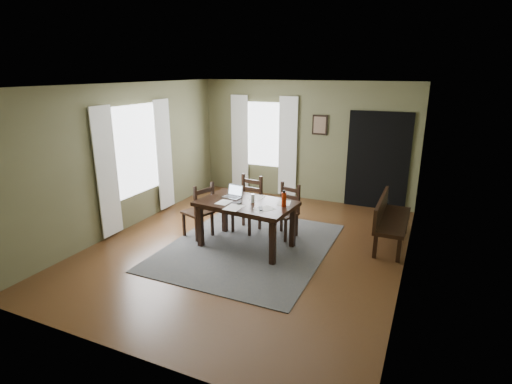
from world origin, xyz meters
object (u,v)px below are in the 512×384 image
at_px(chair_end, 199,211).
at_px(laptop, 234,194).
at_px(chair_back_left, 248,205).
at_px(dining_table, 246,208).
at_px(chair_back_right, 285,212).
at_px(bench, 389,217).
at_px(water_bottle, 284,199).

distance_m(chair_end, laptop, 0.73).
distance_m(chair_end, chair_back_left, 0.92).
height_order(dining_table, chair_back_right, chair_back_right).
distance_m(bench, water_bottle, 1.91).
bearing_deg(chair_back_left, water_bottle, -27.36).
xyz_separation_m(chair_end, bench, (3.12, 1.08, 0.00)).
relative_size(bench, water_bottle, 5.48).
height_order(bench, laptop, laptop).
bearing_deg(chair_back_left, dining_table, -59.71).
bearing_deg(chair_end, dining_table, 107.49).
bearing_deg(chair_end, chair_back_left, 154.57).
bearing_deg(laptop, dining_table, -18.93).
bearing_deg(dining_table, chair_back_left, 118.57).
height_order(chair_end, chair_back_left, chair_back_left).
height_order(chair_back_left, water_bottle, water_bottle).
bearing_deg(chair_back_right, water_bottle, -56.98).
distance_m(dining_table, laptop, 0.39).
bearing_deg(chair_back_left, chair_end, -127.40).
distance_m(laptop, water_bottle, 0.98).
relative_size(chair_end, laptop, 3.08).
distance_m(dining_table, chair_back_right, 0.86).
distance_m(dining_table, water_bottle, 0.69).
xyz_separation_m(chair_back_left, bench, (2.48, 0.42, -0.01)).
distance_m(chair_back_left, laptop, 0.64).
height_order(dining_table, water_bottle, water_bottle).
bearing_deg(laptop, chair_back_left, 95.02).
bearing_deg(chair_end, bench, 127.92).
xyz_separation_m(chair_back_right, laptop, (-0.76, -0.54, 0.39)).
xyz_separation_m(chair_back_right, bench, (1.74, 0.40, 0.03)).
xyz_separation_m(chair_end, laptop, (0.62, 0.13, 0.36)).
distance_m(chair_end, water_bottle, 1.65).
height_order(chair_back_left, chair_back_right, chair_back_left).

